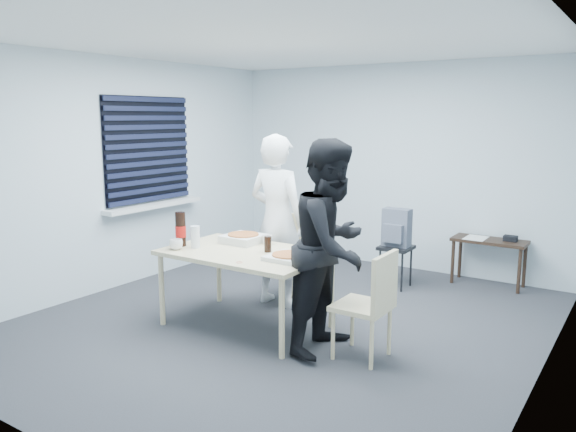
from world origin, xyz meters
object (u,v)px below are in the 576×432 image
Objects in this scene: dining_table at (246,257)px; person_white at (277,221)px; mug_a at (176,244)px; chair_right at (372,299)px; chair_far at (292,249)px; side_table at (489,246)px; soda_bottle at (181,230)px; mug_b at (267,240)px; backpack at (396,228)px; stool at (396,255)px; person_black at (332,246)px.

dining_table is 0.84× the size of person_white.
person_white is 14.39× the size of mug_a.
chair_right is at bearing 8.57° from mug_a.
chair_right is at bearing -36.01° from chair_far.
side_table is at bearing 42.19° from chair_far.
side_table is at bearing 51.50° from soda_bottle.
person_white reaches higher than mug_b.
backpack is at bearing 70.40° from dining_table.
mug_b reaches higher than dining_table.
chair_far is 0.50m from person_white.
chair_far is 8.90× the size of mug_b.
person_white is at bearing 109.80° from mug_b.
chair_far is at bearing 103.51° from mug_b.
backpack is at bearing -142.29° from side_table.
stool is 1.77m from mug_b.
mug_b is at bearing -112.93° from stool.
stool is (0.80, 1.22, -0.51)m from person_white.
mug_b is at bearing -124.46° from side_table.
chair_far is 0.50× the size of person_black.
soda_bottle is at bearing -112.98° from backpack.
person_white is 2.55m from side_table.
side_table is (0.64, 2.58, -0.42)m from person_black.
mug_a is at bearing -151.69° from dining_table.
soda_bottle is (-1.55, -0.17, -0.01)m from person_black.
stool is at bearing 99.41° from backpack.
backpack is (-0.00, -0.01, 0.32)m from stool.
person_black is 14.39× the size of mug_a.
dining_table is at bearing 89.55° from person_black.
backpack reaches higher than mug_b.
backpack is at bearing -123.48° from person_white.
soda_bottle reaches higher than backpack.
person_black is at bearing -44.05° from chair_far.
mug_b is (-0.90, 0.34, -0.12)m from person_black.
backpack is 1.33× the size of soda_bottle.
dining_table is 12.05× the size of mug_a.
side_table is 2.74m from mug_b.
stool is at bearing 107.51° from chair_right.
person_white is at bearing 55.88° from person_black.
backpack is at bearing 107.62° from chair_right.
dining_table is 0.70m from soda_bottle.
dining_table is at bearing -91.21° from mug_b.
chair_far is at bearing -137.81° from side_table.
person_black is 4.10× the size of backpack.
stool is at bearing 46.69° from chair_far.
soda_bottle is at bearing -122.23° from stool.
person_black is (-0.38, 0.02, 0.37)m from chair_right.
mug_b is 0.83m from soda_bottle.
dining_table is at bearing 15.27° from soda_bottle.
chair_right is (1.29, -0.03, -0.15)m from dining_table.
dining_table is 1.66× the size of chair_far.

